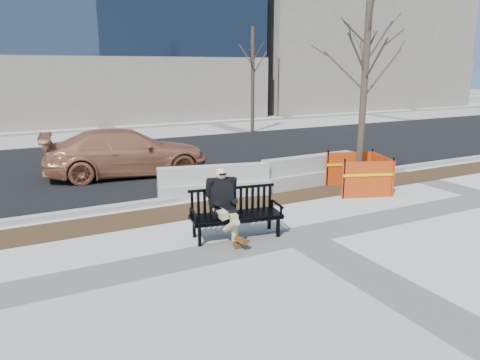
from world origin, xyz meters
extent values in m
plane|color=beige|center=(0.00, 0.00, 0.00)|extent=(120.00, 120.00, 0.00)
cube|color=#47301C|center=(0.00, 2.60, 0.00)|extent=(40.00, 1.20, 0.02)
cube|color=black|center=(0.00, 8.80, 0.00)|extent=(60.00, 10.40, 0.01)
cube|color=#9E9B93|center=(0.00, 3.55, 0.06)|extent=(60.00, 0.25, 0.12)
imported|color=#A66645|center=(-1.80, 7.06, 0.00)|extent=(5.33, 2.67, 1.49)
camera|label=1|loc=(-5.15, -7.30, 3.42)|focal=33.91mm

